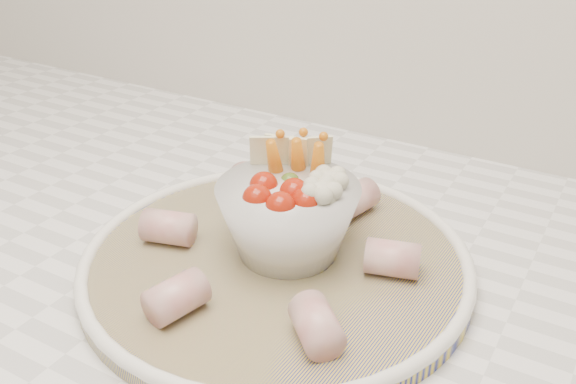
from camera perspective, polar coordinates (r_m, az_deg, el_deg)
The scene contains 3 objects.
serving_platter at distance 0.58m, azimuth -1.05°, elevation -6.13°, with size 0.37×0.37×0.02m.
veggie_bowl at distance 0.57m, azimuth 0.14°, elevation -1.98°, with size 0.13×0.13×0.10m.
cured_meat_rolls at distance 0.57m, azimuth -1.06°, elevation -4.49°, with size 0.25×0.27×0.03m.
Camera 1 is at (0.39, 1.01, 1.26)m, focal length 40.00 mm.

